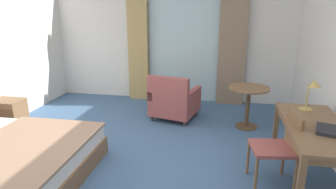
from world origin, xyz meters
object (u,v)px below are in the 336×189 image
desk_chair (280,144)px  armchair_by_window (174,101)px  round_cafe_table (248,98)px  desk_lamp (313,88)px  closed_book (328,130)px  writing_desk (316,133)px  nightstand (9,115)px

desk_chair → armchair_by_window: (-1.52, 1.84, -0.17)m
desk_chair → round_cafe_table: 1.69m
armchair_by_window → desk_chair: bearing=-50.5°
desk_lamp → closed_book: 0.65m
armchair_by_window → desk_lamp: bearing=-36.2°
writing_desk → round_cafe_table: 1.76m
desk_chair → writing_desk: bearing=3.5°
writing_desk → armchair_by_window: 2.64m
desk_chair → desk_lamp: (0.39, 0.44, 0.56)m
writing_desk → round_cafe_table: writing_desk is taller
nightstand → desk_lamp: 4.56m
writing_desk → closed_book: bearing=-69.7°
nightstand → writing_desk: 4.53m
nightstand → writing_desk: size_ratio=0.36×
desk_lamp → armchair_by_window: bearing=143.8°
nightstand → desk_lamp: (4.48, -0.33, 0.79)m
writing_desk → desk_chair: size_ratio=1.69×
closed_book → round_cafe_table: size_ratio=0.44×
desk_lamp → armchair_by_window: desk_lamp is taller
closed_book → desk_lamp: bearing=110.4°
writing_desk → closed_book: 0.20m
writing_desk → desk_lamp: size_ratio=3.42×
nightstand → closed_book: 4.63m
writing_desk → desk_chair: 0.40m
nightstand → desk_lamp: size_ratio=1.24×
nightstand → writing_desk: writing_desk is taller
nightstand → armchair_by_window: bearing=22.5°
nightstand → desk_chair: (4.09, -0.78, 0.23)m
armchair_by_window → round_cafe_table: armchair_by_window is taller
nightstand → closed_book: (4.51, -0.92, 0.50)m
round_cafe_table → desk_chair: bearing=-82.2°
writing_desk → round_cafe_table: bearing=109.7°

